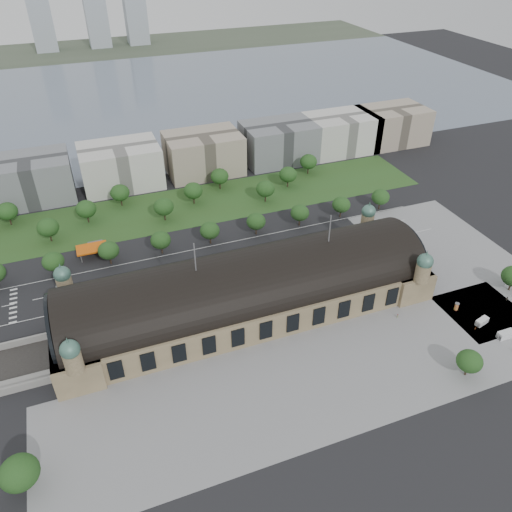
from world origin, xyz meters
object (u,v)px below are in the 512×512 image
object	(u,v)px
van_south	(505,335)
traffic_car_3	(124,277)
petrol_station	(94,247)
advertising_column	(457,306)
parked_car_0	(57,313)
parked_car_4	(139,296)
traffic_car_2	(81,294)
parked_car_6	(164,295)
bus_west	(213,273)
parked_car_1	(120,299)
pedestrian_2	(507,299)
van_east	(481,322)
traffic_car_1	(62,286)
pedestrian_0	(398,316)
pedestrian_1	(475,328)
traffic_car_4	(245,254)
traffic_car_5	(320,234)
parked_car_2	(123,301)
parked_car_5	(121,304)
bus_east	(283,250)
traffic_car_6	(386,236)
bus_mid	(229,270)
parked_car_3	(139,295)

from	to	relation	value
van_south	traffic_car_3	bearing A→B (deg)	145.57
petrol_station	advertising_column	distance (m)	164.58
parked_car_0	parked_car_4	world-z (taller)	parked_car_0
traffic_car_2	parked_car_6	world-z (taller)	traffic_car_2
parked_car_0	bus_west	world-z (taller)	bus_west
parked_car_1	pedestrian_2	xyz separation A→B (m)	(152.05, -58.17, 0.19)
traffic_car_3	van_east	distance (m)	150.86
parked_car_1	parked_car_6	bearing A→B (deg)	38.44
traffic_car_1	pedestrian_0	bearing A→B (deg)	-126.49
traffic_car_2	advertising_column	xyz separation A→B (m)	(142.92, -64.22, 1.02)
parked_car_0	pedestrian_1	size ratio (longest dim) A/B	2.70
traffic_car_4	traffic_car_5	size ratio (longest dim) A/B	0.97
parked_car_2	parked_car_6	bearing A→B (deg)	48.96
pedestrian_0	pedestrian_2	xyz separation A→B (m)	(49.01, -7.33, 0.14)
pedestrian_0	parked_car_2	bearing A→B (deg)	140.59
parked_car_2	parked_car_5	world-z (taller)	parked_car_5
traffic_car_4	bus_east	bearing A→B (deg)	76.36
petrol_station	traffic_car_6	distance (m)	142.74
traffic_car_4	parked_car_5	size ratio (longest dim) A/B	0.74
traffic_car_4	pedestrian_1	distance (m)	104.26
parked_car_5	pedestrian_0	distance (m)	113.12
bus_mid	parked_car_1	bearing A→B (deg)	95.03
parked_car_6	bus_east	world-z (taller)	bus_east
parked_car_6	bus_west	size ratio (longest dim) A/B	0.39
traffic_car_5	van_south	xyz separation A→B (m)	(32.84, -90.80, 0.68)
parked_car_4	van_east	bearing A→B (deg)	41.50
parked_car_6	advertising_column	world-z (taller)	advertising_column
bus_mid	advertising_column	bearing A→B (deg)	-123.84
traffic_car_5	parked_car_2	size ratio (longest dim) A/B	0.84
van_east	pedestrian_0	size ratio (longest dim) A/B	3.74
parked_car_0	parked_car_6	size ratio (longest dim) A/B	1.07
parked_car_6	traffic_car_6	bearing A→B (deg)	54.59
parked_car_4	traffic_car_5	bearing A→B (deg)	79.20
parked_car_3	parked_car_5	bearing A→B (deg)	-96.61
traffic_car_5	parked_car_2	distance (m)	102.40
traffic_car_4	pedestrian_1	xyz separation A→B (m)	(66.36, -80.41, 0.21)
pedestrian_1	traffic_car_5	bearing A→B (deg)	48.43
parked_car_5	bus_west	size ratio (longest dim) A/B	0.47
traffic_car_1	traffic_car_6	bearing A→B (deg)	-103.53
bus_west	van_east	distance (m)	112.78
van_east	advertising_column	world-z (taller)	advertising_column
bus_west	advertising_column	xyz separation A→B (m)	(86.40, -57.40, 0.11)
traffic_car_4	parked_car_4	distance (m)	54.56
petrol_station	bus_mid	bearing A→B (deg)	-34.68
traffic_car_2	pedestrian_1	world-z (taller)	pedestrian_1
traffic_car_1	parked_car_4	size ratio (longest dim) A/B	1.08
traffic_car_1	parked_car_2	xyz separation A→B (m)	(23.34, -19.84, -0.05)
traffic_car_6	parked_car_2	bearing A→B (deg)	-85.75
traffic_car_6	pedestrian_2	distance (m)	63.76
advertising_column	pedestrian_2	distance (m)	24.11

